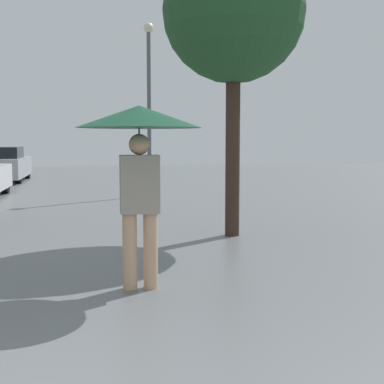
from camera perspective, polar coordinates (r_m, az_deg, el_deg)
pedestrian at (r=5.41m, az=-5.66°, el=6.01°), size 1.27×1.27×1.87m
tree at (r=8.70m, az=4.47°, el=18.55°), size 2.21×2.21×4.61m
street_lamp at (r=14.54m, az=-4.61°, el=10.64°), size 0.26×0.26×4.60m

